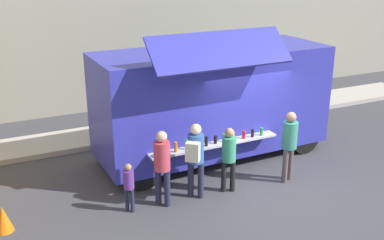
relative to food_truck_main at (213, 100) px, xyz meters
The scene contains 10 objects.
ground_plane 2.86m from the food_truck_main, 79.17° to the right, with size 60.00×60.00×0.00m, color #38383D.
curb_strip 5.03m from the food_truck_main, 146.79° to the left, with size 28.00×1.60×0.15m, color #9E998E.
food_truck_main is the anchor object (origin of this frame).
traffic_cone_orange 5.92m from the food_truck_main, 164.69° to the right, with size 0.36×0.36×0.55m, color orange.
trash_bin 4.36m from the food_truck_main, 33.48° to the left, with size 0.60×0.60×0.98m, color #2B663B.
customer_front_ordering 2.19m from the food_truck_main, 107.48° to the right, with size 0.32×0.32×1.59m.
customer_mid_with_backpack 2.49m from the food_truck_main, 127.01° to the right, with size 0.54×0.57×1.80m.
customer_rear_waiting 3.02m from the food_truck_main, 139.61° to the right, with size 0.36×0.36×1.76m.
customer_extra_browsing 2.41m from the food_truck_main, 65.72° to the right, with size 0.36×0.36×1.79m.
child_near_queue 3.67m from the food_truck_main, 148.24° to the right, with size 0.23×0.23×1.13m.
Camera 1 is at (-6.06, -8.18, 5.28)m, focal length 43.40 mm.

